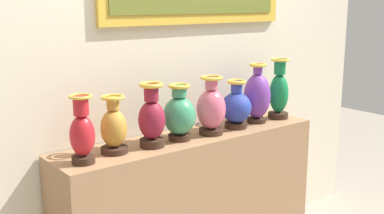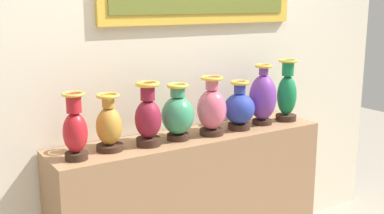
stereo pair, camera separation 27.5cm
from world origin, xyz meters
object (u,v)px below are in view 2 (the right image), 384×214
vase_crimson (75,130)px  vase_burgundy (148,117)px  vase_violet (263,97)px  vase_jade (178,114)px  vase_rose (212,109)px  vase_ochre (109,126)px  vase_emerald (287,94)px  vase_cobalt (239,108)px

vase_crimson → vase_burgundy: 0.41m
vase_burgundy → vase_violet: size_ratio=0.91×
vase_jade → vase_violet: vase_violet is taller
vase_crimson → vase_rose: size_ratio=0.98×
vase_ochre → vase_violet: (1.03, -0.00, 0.04)m
vase_violet → vase_emerald: bearing=-2.5°
vase_jade → vase_ochre: bearing=177.6°
vase_rose → vase_emerald: (0.60, 0.02, 0.02)m
vase_emerald → vase_jade: bearing=-179.4°
vase_burgundy → vase_rose: vase_burgundy is taller
vase_burgundy → vase_emerald: bearing=1.2°
vase_burgundy → vase_cobalt: vase_burgundy is taller
vase_emerald → vase_rose: bearing=-177.7°
vase_crimson → vase_burgundy: (0.41, 0.02, 0.01)m
vase_crimson → vase_emerald: 1.42m
vase_ochre → vase_emerald: size_ratio=0.75×
vase_crimson → vase_cobalt: bearing=1.7°
vase_crimson → vase_cobalt: (1.03, 0.03, -0.02)m
vase_crimson → vase_burgundy: vase_burgundy is taller
vase_rose → vase_emerald: bearing=2.3°
vase_burgundy → vase_cobalt: size_ratio=1.17×
vase_burgundy → vase_rose: bearing=-0.6°
vase_cobalt → vase_emerald: 0.40m
vase_violet → vase_emerald: (0.19, -0.01, 0.00)m
vase_crimson → vase_violet: size_ratio=0.88×
vase_jade → vase_rose: vase_rose is taller
vase_rose → vase_jade: bearing=175.7°
vase_crimson → vase_jade: 0.60m
vase_rose → vase_crimson: bearing=-178.8°
vase_jade → vase_rose: 0.22m
vase_jade → vase_emerald: vase_emerald is taller
vase_jade → vase_violet: size_ratio=0.83×
vase_burgundy → vase_jade: size_ratio=1.09×
vase_rose → vase_cobalt: (0.21, 0.01, -0.02)m
vase_crimson → vase_cobalt: size_ratio=1.12×
vase_burgundy → vase_emerald: (1.01, 0.02, 0.02)m
vase_burgundy → vase_jade: vase_burgundy is taller
vase_violet → vase_burgundy: bearing=-178.0°
vase_jade → vase_rose: (0.22, -0.02, 0.01)m
vase_crimson → vase_emerald: size_ratio=0.84×
vase_crimson → vase_emerald: vase_emerald is taller
vase_rose → vase_violet: vase_violet is taller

